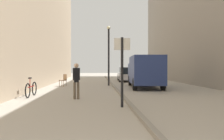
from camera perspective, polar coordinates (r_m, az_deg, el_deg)
The scene contains 9 objects.
ground_plane at distance 13.43m, azimuth -5.29°, elevation -5.60°, with size 80.00×80.00×0.00m, color #A8A093.
kerb_strip at distance 13.48m, azimuth 1.47°, elevation -5.31°, with size 0.16×40.00×0.12m, color gray.
pedestrian_main_foreground at distance 10.32m, azimuth -9.28°, elevation -2.18°, with size 0.33×0.22×1.67m.
delivery_van at distance 15.81m, azimuth 8.53°, elevation -0.23°, with size 2.36×5.34×2.24m.
parked_car at distance 22.85m, azimuth 3.94°, elevation -1.15°, with size 2.01×4.28×1.45m.
street_sign_post at distance 8.13m, azimuth 2.65°, elevation 1.12°, with size 0.60×0.10×2.60m.
lamp_post at distance 17.50m, azimuth -0.87°, elevation 4.83°, with size 0.28×0.28×4.76m.
bicycle_leaning at distance 11.76m, azimuth -20.33°, elevation -4.70°, with size 0.10×1.77×0.98m.
cafe_chair_near_window at distance 17.08m, azimuth -12.47°, elevation -2.40°, with size 0.57×0.57×0.94m.
Camera 1 is at (0.31, -1.34, 1.51)m, focal length 35.06 mm.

